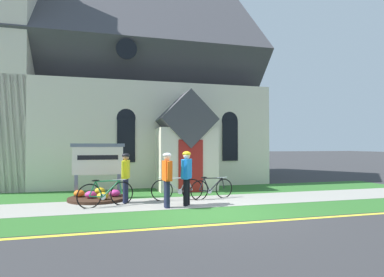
{
  "coord_description": "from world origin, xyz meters",
  "views": [
    {
      "loc": [
        -2.81,
        -8.4,
        1.89
      ],
      "look_at": [
        0.4,
        3.74,
        2.15
      ],
      "focal_mm": 29.45,
      "sensor_mm": 36.0,
      "label": 1
    }
  ],
  "objects_px": {
    "bicycle_red": "(177,189)",
    "cyclist_in_green_jersey": "(167,176)",
    "bicycle_orange": "(212,189)",
    "cyclist_in_white_jersey": "(187,174)",
    "cyclist_in_blue_jersey": "(126,174)",
    "bicycle_white": "(106,194)",
    "church_sign": "(98,162)",
    "roadside_conifer": "(228,97)"
  },
  "relations": [
    {
      "from": "bicycle_red",
      "to": "cyclist_in_green_jersey",
      "type": "xyz_separation_m",
      "value": [
        -0.58,
        -1.17,
        0.58
      ]
    },
    {
      "from": "bicycle_orange",
      "to": "cyclist_in_white_jersey",
      "type": "distance_m",
      "value": 1.63
    },
    {
      "from": "bicycle_orange",
      "to": "cyclist_in_blue_jersey",
      "type": "height_order",
      "value": "cyclist_in_blue_jersey"
    },
    {
      "from": "bicycle_white",
      "to": "cyclist_in_blue_jersey",
      "type": "distance_m",
      "value": 0.95
    },
    {
      "from": "church_sign",
      "to": "bicycle_red",
      "type": "distance_m",
      "value": 3.01
    },
    {
      "from": "cyclist_in_white_jersey",
      "to": "bicycle_white",
      "type": "bearing_deg",
      "value": 168.36
    },
    {
      "from": "cyclist_in_white_jersey",
      "to": "cyclist_in_green_jersey",
      "type": "height_order",
      "value": "cyclist_in_white_jersey"
    },
    {
      "from": "bicycle_white",
      "to": "cyclist_in_blue_jersey",
      "type": "relative_size",
      "value": 1.04
    },
    {
      "from": "bicycle_orange",
      "to": "bicycle_white",
      "type": "bearing_deg",
      "value": -172.55
    },
    {
      "from": "bicycle_orange",
      "to": "roadside_conifer",
      "type": "xyz_separation_m",
      "value": [
        3.4,
        7.17,
        4.43
      ]
    },
    {
      "from": "bicycle_orange",
      "to": "cyclist_in_green_jersey",
      "type": "relative_size",
      "value": 1.01
    },
    {
      "from": "church_sign",
      "to": "bicycle_orange",
      "type": "relative_size",
      "value": 1.16
    },
    {
      "from": "bicycle_orange",
      "to": "cyclist_in_white_jersey",
      "type": "xyz_separation_m",
      "value": [
        -1.15,
        -0.97,
        0.63
      ]
    },
    {
      "from": "bicycle_white",
      "to": "church_sign",
      "type": "bearing_deg",
      "value": 100.06
    },
    {
      "from": "cyclist_in_blue_jersey",
      "to": "cyclist_in_green_jersey",
      "type": "relative_size",
      "value": 0.98
    },
    {
      "from": "bicycle_red",
      "to": "cyclist_in_white_jersey",
      "type": "distance_m",
      "value": 1.16
    },
    {
      "from": "cyclist_in_white_jersey",
      "to": "cyclist_in_green_jersey",
      "type": "bearing_deg",
      "value": -163.63
    },
    {
      "from": "cyclist_in_blue_jersey",
      "to": "cyclist_in_white_jersey",
      "type": "bearing_deg",
      "value": -28.04
    },
    {
      "from": "bicycle_red",
      "to": "roadside_conifer",
      "type": "relative_size",
      "value": 0.25
    },
    {
      "from": "cyclist_in_white_jersey",
      "to": "roadside_conifer",
      "type": "relative_size",
      "value": 0.24
    },
    {
      "from": "cyclist_in_green_jersey",
      "to": "roadside_conifer",
      "type": "distance_m",
      "value": 10.54
    },
    {
      "from": "church_sign",
      "to": "roadside_conifer",
      "type": "bearing_deg",
      "value": 39.74
    },
    {
      "from": "bicycle_red",
      "to": "cyclist_in_green_jersey",
      "type": "distance_m",
      "value": 1.43
    },
    {
      "from": "bicycle_red",
      "to": "bicycle_white",
      "type": "bearing_deg",
      "value": -168.48
    },
    {
      "from": "church_sign",
      "to": "bicycle_red",
      "type": "relative_size",
      "value": 1.09
    },
    {
      "from": "church_sign",
      "to": "cyclist_in_white_jersey",
      "type": "bearing_deg",
      "value": -37.81
    },
    {
      "from": "church_sign",
      "to": "cyclist_in_blue_jersey",
      "type": "distance_m",
      "value": 1.5
    },
    {
      "from": "bicycle_orange",
      "to": "bicycle_red",
      "type": "relative_size",
      "value": 0.94
    },
    {
      "from": "bicycle_orange",
      "to": "cyclist_in_green_jersey",
      "type": "bearing_deg",
      "value": -147.21
    },
    {
      "from": "bicycle_white",
      "to": "cyclist_in_green_jersey",
      "type": "relative_size",
      "value": 1.02
    },
    {
      "from": "bicycle_orange",
      "to": "bicycle_red",
      "type": "bearing_deg",
      "value": 179.45
    },
    {
      "from": "church_sign",
      "to": "cyclist_in_white_jersey",
      "type": "relative_size",
      "value": 1.15
    },
    {
      "from": "church_sign",
      "to": "roadside_conifer",
      "type": "xyz_separation_m",
      "value": [
        7.26,
        6.03,
        3.5
      ]
    },
    {
      "from": "cyclist_in_green_jersey",
      "to": "cyclist_in_blue_jersey",
      "type": "bearing_deg",
      "value": 134.99
    },
    {
      "from": "roadside_conifer",
      "to": "cyclist_in_white_jersey",
      "type": "bearing_deg",
      "value": -119.17
    },
    {
      "from": "church_sign",
      "to": "cyclist_in_green_jersey",
      "type": "distance_m",
      "value": 3.1
    },
    {
      "from": "bicycle_orange",
      "to": "bicycle_red",
      "type": "distance_m",
      "value": 1.23
    },
    {
      "from": "bicycle_orange",
      "to": "cyclist_in_blue_jersey",
      "type": "relative_size",
      "value": 1.03
    },
    {
      "from": "bicycle_white",
      "to": "cyclist_in_green_jersey",
      "type": "height_order",
      "value": "cyclist_in_green_jersey"
    },
    {
      "from": "bicycle_red",
      "to": "cyclist_in_white_jersey",
      "type": "xyz_separation_m",
      "value": [
        0.08,
        -0.98,
        0.61
      ]
    },
    {
      "from": "cyclist_in_white_jersey",
      "to": "cyclist_in_green_jersey",
      "type": "xyz_separation_m",
      "value": [
        -0.65,
        -0.19,
        -0.03
      ]
    },
    {
      "from": "church_sign",
      "to": "bicycle_orange",
      "type": "bearing_deg",
      "value": -16.42
    }
  ]
}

